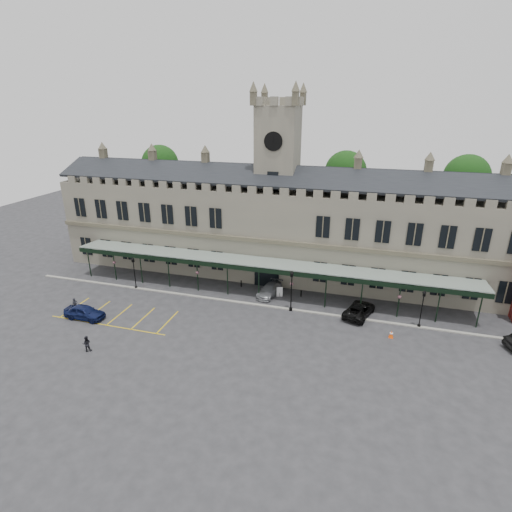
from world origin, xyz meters
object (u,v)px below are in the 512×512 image
(lamp_post_mid, at_px, (291,287))
(traffic_cone, at_px, (391,334))
(lamp_post_right, at_px, (422,306))
(sign_board, at_px, (280,292))
(station_building, at_px, (276,228))
(car_taxi, at_px, (269,290))
(clock_tower, at_px, (277,179))
(person_b, at_px, (87,344))
(car_van, at_px, (359,310))
(lamp_post_left, at_px, (134,270))
(car_left_a, at_px, (85,312))
(person_a, at_px, (75,305))

(lamp_post_mid, height_order, traffic_cone, lamp_post_mid)
(lamp_post_right, xyz_separation_m, sign_board, (-15.87, 2.88, -1.96))
(station_building, distance_m, car_taxi, 9.43)
(clock_tower, bearing_deg, traffic_cone, -41.18)
(lamp_post_mid, bearing_deg, lamp_post_right, 0.84)
(lamp_post_mid, distance_m, traffic_cone, 11.56)
(lamp_post_mid, bearing_deg, person_b, -142.08)
(lamp_post_right, relative_size, traffic_cone, 5.68)
(station_building, bearing_deg, car_taxi, -82.28)
(lamp_post_right, distance_m, car_van, 6.58)
(car_van, xyz_separation_m, person_b, (-24.70, -14.35, 0.10))
(clock_tower, relative_size, car_van, 4.82)
(traffic_cone, bearing_deg, lamp_post_left, 174.72)
(station_building, relative_size, car_van, 11.67)
(car_left_a, bearing_deg, car_taxi, -58.01)
(traffic_cone, bearing_deg, car_taxi, 157.54)
(clock_tower, relative_size, lamp_post_mid, 4.99)
(lamp_post_mid, distance_m, person_a, 24.68)
(sign_board, xyz_separation_m, car_van, (9.61, -2.08, 0.09))
(traffic_cone, bearing_deg, station_building, 139.00)
(lamp_post_right, xyz_separation_m, person_b, (-30.96, -13.55, -1.77))
(lamp_post_right, relative_size, car_left_a, 0.96)
(lamp_post_mid, height_order, car_taxi, lamp_post_mid)
(traffic_cone, xyz_separation_m, car_taxi, (-14.28, 5.90, 0.30))
(lamp_post_mid, relative_size, car_van, 0.97)
(lamp_post_left, xyz_separation_m, lamp_post_mid, (20.26, -0.16, 0.38))
(car_taxi, distance_m, car_van, 11.13)
(car_left_a, distance_m, car_taxi, 21.36)
(lamp_post_left, height_order, lamp_post_mid, lamp_post_mid)
(lamp_post_mid, height_order, car_van, lamp_post_mid)
(lamp_post_mid, relative_size, car_taxi, 1.07)
(person_a, relative_size, person_b, 1.01)
(car_left_a, bearing_deg, traffic_cone, -80.53)
(clock_tower, distance_m, sign_board, 14.78)
(lamp_post_left, xyz_separation_m, car_van, (27.83, 0.84, -1.85))
(car_van, bearing_deg, sign_board, 5.89)
(lamp_post_mid, height_order, lamp_post_right, lamp_post_mid)
(sign_board, relative_size, person_b, 0.78)
(lamp_post_mid, distance_m, lamp_post_right, 13.83)
(car_taxi, distance_m, person_b, 21.52)
(car_van, bearing_deg, lamp_post_right, -169.18)
(lamp_post_left, distance_m, person_a, 8.14)
(clock_tower, height_order, lamp_post_right, clock_tower)
(car_taxi, bearing_deg, car_van, -0.30)
(sign_board, distance_m, person_b, 22.31)
(person_b, bearing_deg, person_a, -73.91)
(lamp_post_mid, distance_m, sign_board, 4.37)
(car_taxi, bearing_deg, traffic_cone, -11.50)
(sign_board, height_order, car_taxi, car_taxi)
(traffic_cone, distance_m, sign_board, 14.21)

